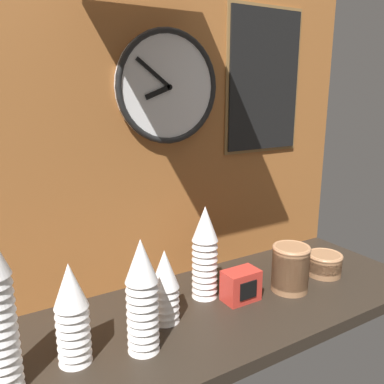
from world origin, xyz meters
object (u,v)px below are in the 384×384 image
(cup_stack_center_left, at_px, (142,296))
(wall_clock, at_px, (168,87))
(cup_stack_center_right, at_px, (205,252))
(napkin_dispenser, at_px, (241,285))
(bowl_stack_far_right, at_px, (324,263))
(cup_stack_center, at_px, (165,286))
(bowl_stack_right, at_px, (290,267))
(menu_board, at_px, (264,81))
(cup_stack_left, at_px, (72,314))

(cup_stack_center_left, xyz_separation_m, wall_clock, (0.26, 0.33, 0.52))
(cup_stack_center_right, bearing_deg, napkin_dispenser, -44.06)
(bowl_stack_far_right, xyz_separation_m, napkin_dispenser, (-0.38, 0.01, 0.01))
(cup_stack_center, height_order, bowl_stack_right, cup_stack_center)
(bowl_stack_right, relative_size, menu_board, 0.30)
(napkin_dispenser, bearing_deg, cup_stack_left, -177.24)
(bowl_stack_right, bearing_deg, cup_stack_left, 179.63)
(wall_clock, bearing_deg, bowl_stack_far_right, -27.98)
(cup_stack_left, distance_m, bowl_stack_far_right, 0.93)
(wall_clock, bearing_deg, napkin_dispenser, -64.88)
(cup_stack_left, distance_m, napkin_dispenser, 0.55)
(cup_stack_center, bearing_deg, bowl_stack_far_right, -2.89)
(cup_stack_center_left, height_order, bowl_stack_far_right, cup_stack_center_left)
(menu_board, bearing_deg, cup_stack_center, -156.49)
(cup_stack_center_right, xyz_separation_m, napkin_dispenser, (0.09, -0.08, -0.10))
(cup_stack_center_left, xyz_separation_m, bowl_stack_far_right, (0.76, 0.06, -0.11))
(cup_stack_center_right, distance_m, cup_stack_center, 0.19)
(cup_stack_center_left, height_order, wall_clock, wall_clock)
(cup_stack_center_right, bearing_deg, bowl_stack_right, -22.82)
(cup_stack_center_left, xyz_separation_m, cup_stack_left, (-0.17, 0.05, -0.02))
(cup_stack_center_left, relative_size, menu_board, 0.59)
(cup_stack_center_right, distance_m, napkin_dispenser, 0.16)
(bowl_stack_far_right, xyz_separation_m, bowl_stack_right, (-0.19, -0.02, 0.04))
(cup_stack_center_right, relative_size, napkin_dispenser, 2.66)
(menu_board, xyz_separation_m, napkin_dispenser, (-0.29, -0.26, -0.64))
(menu_board, distance_m, napkin_dispenser, 0.75)
(bowl_stack_right, height_order, napkin_dispenser, bowl_stack_right)
(cup_stack_left, bearing_deg, bowl_stack_right, -0.37)
(cup_stack_center_left, bearing_deg, bowl_stack_right, 4.24)
(bowl_stack_right, distance_m, wall_clock, 0.72)
(bowl_stack_right, xyz_separation_m, wall_clock, (-0.31, 0.29, 0.59))
(cup_stack_center_left, xyz_separation_m, bowl_stack_right, (0.56, 0.04, -0.07))
(cup_stack_center_left, xyz_separation_m, cup_stack_center_right, (0.29, 0.16, 0.00))
(napkin_dispenser, bearing_deg, menu_board, 42.23)
(cup_stack_center_left, bearing_deg, cup_stack_left, 164.44)
(cup_stack_center, distance_m, wall_clock, 0.62)
(menu_board, relative_size, napkin_dispenser, 4.54)
(wall_clock, distance_m, napkin_dispenser, 0.68)
(cup_stack_left, height_order, bowl_stack_right, cup_stack_left)
(cup_stack_center, distance_m, bowl_stack_right, 0.45)
(cup_stack_center, xyz_separation_m, bowl_stack_right, (0.45, -0.05, -0.03))
(bowl_stack_right, bearing_deg, cup_stack_center_right, 157.18)
(cup_stack_center, bearing_deg, napkin_dispenser, -4.75)
(bowl_stack_right, height_order, wall_clock, wall_clock)
(bowl_stack_far_right, distance_m, menu_board, 0.71)
(bowl_stack_far_right, height_order, bowl_stack_right, bowl_stack_right)
(cup_stack_left, bearing_deg, napkin_dispenser, 2.76)
(cup_stack_center, distance_m, napkin_dispenser, 0.27)
(cup_stack_center_right, xyz_separation_m, bowl_stack_far_right, (0.47, -0.09, -0.11))
(cup_stack_center_left, bearing_deg, cup_stack_center, 39.99)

